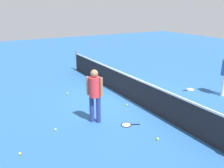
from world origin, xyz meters
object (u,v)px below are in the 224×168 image
at_px(tennis_ball_baseline, 55,130).
at_px(tennis_ball_near_player, 20,154).
at_px(tennis_racket_near_player, 127,125).
at_px(tennis_ball_by_net, 90,109).
at_px(tennis_ball_midcourt, 158,139).
at_px(tennis_ball_stray_right, 67,94).
at_px(player_near_side, 95,92).
at_px(tennis_ball_stray_left, 127,105).
at_px(tennis_racket_far_player, 190,89).

bearing_deg(tennis_ball_baseline, tennis_ball_near_player, -56.89).
distance_m(tennis_ball_near_player, tennis_ball_baseline, 1.34).
height_order(tennis_racket_near_player, tennis_ball_by_net, tennis_ball_by_net).
bearing_deg(tennis_ball_by_net, tennis_ball_midcourt, 14.55).
height_order(tennis_racket_near_player, tennis_ball_midcourt, tennis_ball_midcourt).
relative_size(tennis_ball_by_net, tennis_ball_baseline, 1.00).
distance_m(tennis_ball_by_net, tennis_ball_stray_right, 1.88).
relative_size(tennis_racket_near_player, tennis_ball_stray_right, 9.10).
height_order(tennis_ball_by_net, tennis_ball_midcourt, same).
xyz_separation_m(tennis_ball_by_net, tennis_ball_stray_right, (-1.87, -0.16, 0.00)).
relative_size(tennis_ball_near_player, tennis_ball_midcourt, 1.00).
xyz_separation_m(player_near_side, tennis_ball_stray_left, (-0.55, 1.58, -0.98)).
distance_m(tennis_racket_near_player, tennis_ball_stray_left, 1.51).
bearing_deg(player_near_side, tennis_ball_stray_left, 109.29).
xyz_separation_m(player_near_side, tennis_ball_by_net, (-0.92, 0.27, -0.98)).
height_order(player_near_side, tennis_ball_stray_right, player_near_side).
relative_size(player_near_side, tennis_ball_stray_left, 25.76).
distance_m(tennis_racket_near_player, tennis_ball_baseline, 2.15).
height_order(tennis_ball_by_net, tennis_ball_stray_left, same).
height_order(tennis_ball_midcourt, tennis_ball_stray_right, same).
distance_m(tennis_racket_near_player, tennis_ball_by_net, 1.69).
bearing_deg(tennis_ball_near_player, tennis_racket_near_player, 88.88).
height_order(tennis_racket_far_player, tennis_ball_near_player, tennis_ball_near_player).
bearing_deg(tennis_ball_near_player, player_near_side, 105.06).
relative_size(tennis_racket_near_player, tennis_ball_baseline, 9.10).
distance_m(tennis_ball_near_player, tennis_ball_stray_right, 4.25).
xyz_separation_m(tennis_ball_baseline, tennis_ball_stray_right, (-2.70, 1.37, 0.00)).
relative_size(tennis_racket_near_player, tennis_ball_near_player, 9.10).
xyz_separation_m(player_near_side, tennis_ball_stray_right, (-2.79, 0.11, -0.98)).
xyz_separation_m(tennis_racket_far_player, tennis_ball_by_net, (-0.31, -4.66, 0.02)).
distance_m(tennis_racket_far_player, tennis_ball_by_net, 4.67).
distance_m(tennis_ball_midcourt, tennis_ball_stray_left, 2.46).
xyz_separation_m(tennis_racket_far_player, tennis_ball_midcourt, (2.44, -3.95, 0.02)).
bearing_deg(tennis_ball_by_net, tennis_ball_near_player, -59.56).
distance_m(tennis_ball_baseline, tennis_ball_stray_right, 3.03).
bearing_deg(tennis_ball_by_net, tennis_ball_stray_right, -175.14).
xyz_separation_m(tennis_ball_near_player, tennis_ball_stray_right, (-3.44, 2.50, 0.00)).
bearing_deg(tennis_racket_far_player, tennis_ball_stray_right, -114.33).
xyz_separation_m(tennis_ball_midcourt, tennis_ball_baseline, (-1.92, -2.25, 0.00)).
bearing_deg(tennis_racket_near_player, tennis_ball_near_player, -91.12).
height_order(player_near_side, tennis_ball_baseline, player_near_side).
bearing_deg(tennis_ball_stray_right, tennis_ball_stray_left, 33.34).
height_order(player_near_side, tennis_racket_far_player, player_near_side).
height_order(tennis_ball_midcourt, tennis_ball_stray_left, same).
bearing_deg(tennis_ball_stray_right, tennis_ball_baseline, -26.92).
height_order(tennis_racket_near_player, tennis_ball_near_player, tennis_ball_near_player).
distance_m(tennis_racket_far_player, tennis_ball_midcourt, 4.64).
bearing_deg(tennis_ball_baseline, tennis_ball_by_net, 118.39).
relative_size(tennis_racket_far_player, tennis_ball_near_player, 8.93).
height_order(tennis_ball_by_net, tennis_ball_baseline, same).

